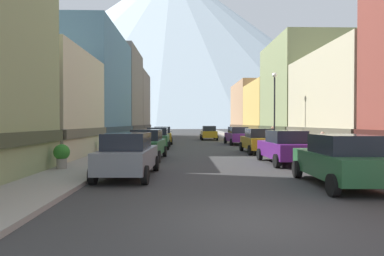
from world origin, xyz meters
name	(u,v)px	position (x,y,z in m)	size (l,w,h in m)	color
ground_plane	(255,222)	(0.00, 0.00, 0.00)	(400.00, 400.00, 0.00)	#363636
sidewalk_left	(148,139)	(-6.25, 35.00, 0.07)	(2.50, 100.00, 0.15)	gray
sidewalk_right	(244,139)	(6.25, 35.00, 0.07)	(2.50, 100.00, 0.15)	gray
storefront_left_1	(19,107)	(-11.74, 13.16, 3.15)	(8.78, 8.22, 6.54)	beige
storefront_left_2	(76,91)	(-11.61, 23.57, 5.11)	(8.52, 12.44, 10.56)	slate
storefront_left_3	(103,96)	(-12.02, 35.21, 5.59)	(9.34, 10.10, 11.53)	#66605B
storefront_left_4	(118,106)	(-12.22, 45.47, 4.93)	(9.75, 9.89, 10.20)	#66605B
storefront_right_1	(362,105)	(10.97, 15.50, 3.46)	(7.24, 10.95, 7.19)	beige
storefront_right_2	(314,95)	(11.93, 26.40, 5.12)	(9.15, 10.24, 10.58)	#8C9966
storefront_right_3	(281,112)	(11.71, 37.19, 3.71)	(8.72, 11.04, 7.69)	#D8B259
storefront_right_4	(255,110)	(10.80, 49.37, 4.39)	(6.90, 13.13, 9.10)	tan
car_left_0	(128,155)	(-3.80, 5.97, 0.90)	(2.19, 4.46, 1.78)	slate
car_left_1	(147,144)	(-3.80, 12.30, 0.90)	(2.25, 4.48, 1.78)	#265933
car_left_2	(158,138)	(-3.80, 20.53, 0.90)	(2.09, 4.41, 1.78)	#265933
car_left_3	(162,135)	(-3.80, 26.49, 0.90)	(2.24, 4.48, 1.78)	#B28419
car_right_0	(340,160)	(3.80, 3.91, 0.90)	(2.16, 4.45, 1.78)	#265933
car_right_1	(285,147)	(3.80, 10.05, 0.90)	(2.13, 4.43, 1.78)	#591E72
car_right_2	(258,141)	(3.80, 16.20, 0.90)	(2.07, 4.40, 1.78)	#B28419
car_right_3	(237,136)	(3.80, 25.38, 0.90)	(2.26, 4.49, 1.78)	#591E72
car_driving_0	(209,133)	(1.60, 34.35, 0.90)	(2.06, 4.40, 1.78)	#B28419
trash_bin_right	(370,159)	(6.35, 6.48, 0.64)	(0.59, 0.59, 0.98)	#4C5156
potted_plant_0	(103,145)	(-7.00, 14.96, 0.70)	(0.64, 0.64, 0.99)	brown
potted_plant_1	(62,154)	(-7.00, 7.45, 0.78)	(0.70, 0.70, 1.08)	gray
pedestrian_0	(322,146)	(6.25, 11.05, 0.85)	(0.36, 0.36, 1.53)	maroon
pedestrian_1	(273,137)	(6.25, 21.37, 0.94)	(0.36, 0.36, 1.71)	maroon
streetlamp_right	(275,99)	(5.35, 17.57, 3.99)	(0.36, 0.36, 5.86)	black
mountain_backdrop	(172,46)	(-11.29, 260.00, 64.58)	(309.16, 309.16, 129.16)	silver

